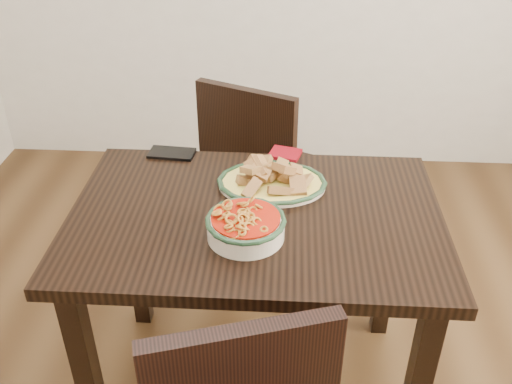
# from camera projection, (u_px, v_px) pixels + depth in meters

# --- Properties ---
(dining_table) EXTENTS (1.10, 0.73, 0.75)m
(dining_table) POSITION_uv_depth(u_px,v_px,m) (256.00, 242.00, 1.74)
(dining_table) COLOR black
(dining_table) RESTS_ON ground
(chair_far) EXTENTS (0.56, 0.56, 0.89)m
(chair_far) POSITION_uv_depth(u_px,v_px,m) (259.00, 167.00, 2.41)
(chair_far) COLOR black
(chair_far) RESTS_ON ground
(fish_plate) EXTENTS (0.34, 0.26, 0.11)m
(fish_plate) POSITION_uv_depth(u_px,v_px,m) (272.00, 174.00, 1.78)
(fish_plate) COLOR beige
(fish_plate) RESTS_ON dining_table
(noodle_bowl) EXTENTS (0.22, 0.22, 0.08)m
(noodle_bowl) POSITION_uv_depth(u_px,v_px,m) (246.00, 224.00, 1.56)
(noodle_bowl) COLOR silver
(noodle_bowl) RESTS_ON dining_table
(smartphone) EXTENTS (0.16, 0.10, 0.01)m
(smartphone) POSITION_uv_depth(u_px,v_px,m) (172.00, 153.00, 1.98)
(smartphone) COLOR black
(smartphone) RESTS_ON dining_table
(napkin) EXTENTS (0.12, 0.11, 0.01)m
(napkin) POSITION_uv_depth(u_px,v_px,m) (285.00, 154.00, 1.97)
(napkin) COLOR maroon
(napkin) RESTS_ON dining_table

